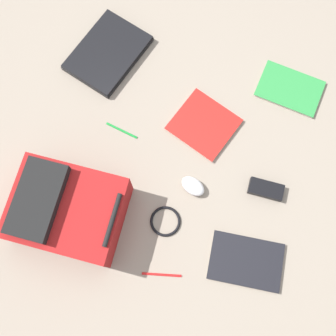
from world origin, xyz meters
name	(u,v)px	position (x,y,z in m)	size (l,w,h in m)	color
ground_plane	(166,162)	(0.00, 0.00, 0.00)	(3.64, 3.64, 0.00)	gray
backpack	(67,210)	(-0.32, 0.26, 0.09)	(0.35, 0.41, 0.21)	maroon
laptop	(108,53)	(0.35, 0.40, 0.02)	(0.38, 0.31, 0.03)	black
book_comic	(204,125)	(0.20, -0.09, 0.01)	(0.27, 0.28, 0.02)	silver
book_red	(246,261)	(-0.25, -0.41, 0.01)	(0.22, 0.29, 0.02)	silver
book_manual	(290,89)	(0.47, -0.36, 0.01)	(0.18, 0.26, 0.01)	silver
computer_mouse	(193,186)	(-0.06, -0.13, 0.02)	(0.06, 0.10, 0.04)	silver
cable_coil	(165,221)	(-0.22, -0.08, 0.01)	(0.12, 0.12, 0.01)	black
power_brick	(266,189)	(0.03, -0.40, 0.01)	(0.06, 0.13, 0.03)	black
pen_black	(122,130)	(0.06, 0.21, 0.00)	(0.01, 0.01, 0.14)	#198C33
pen_blue	(162,275)	(-0.41, -0.14, 0.00)	(0.01, 0.01, 0.14)	red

